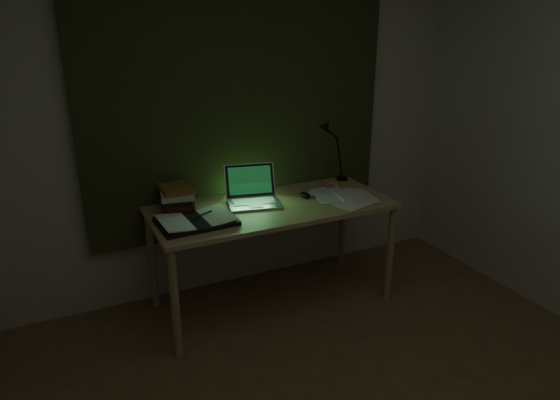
% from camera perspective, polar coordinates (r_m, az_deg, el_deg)
% --- Properties ---
extents(wall_back, '(3.50, 0.00, 2.50)m').
position_cam_1_polar(wall_back, '(3.59, -4.68, 9.09)').
color(wall_back, beige).
rests_on(wall_back, ground).
extents(curtain, '(2.20, 0.06, 2.00)m').
position_cam_1_polar(curtain, '(3.52, -4.54, 12.18)').
color(curtain, '#2B2F17').
rests_on(curtain, wall_back).
extents(desk, '(1.63, 0.71, 0.74)m').
position_cam_1_polar(desk, '(3.51, -0.85, -6.30)').
color(desk, tan).
rests_on(desk, floor).
extents(laptop, '(0.42, 0.46, 0.25)m').
position_cam_1_polar(laptop, '(3.33, -2.98, 1.43)').
color(laptop, silver).
rests_on(laptop, desk).
extents(open_textbook, '(0.48, 0.35, 0.04)m').
position_cam_1_polar(open_textbook, '(3.10, -9.55, -2.31)').
color(open_textbook, white).
rests_on(open_textbook, desk).
extents(book_stack, '(0.24, 0.28, 0.17)m').
position_cam_1_polar(book_stack, '(3.33, -11.76, 0.29)').
color(book_stack, white).
rests_on(book_stack, desk).
extents(loose_papers, '(0.44, 0.46, 0.02)m').
position_cam_1_polar(loose_papers, '(3.54, 6.87, 0.51)').
color(loose_papers, white).
rests_on(loose_papers, desk).
extents(mouse, '(0.07, 0.10, 0.04)m').
position_cam_1_polar(mouse, '(3.50, 2.89, 0.56)').
color(mouse, black).
rests_on(mouse, desk).
extents(sticky_yellow, '(0.09, 0.09, 0.02)m').
position_cam_1_polar(sticky_yellow, '(3.78, 5.91, 1.80)').
color(sticky_yellow, yellow).
rests_on(sticky_yellow, desk).
extents(sticky_pink, '(0.09, 0.09, 0.02)m').
position_cam_1_polar(sticky_pink, '(3.76, 5.55, 1.67)').
color(sticky_pink, '#EC5C92').
rests_on(sticky_pink, desk).
extents(desk_lamp, '(0.32, 0.25, 0.48)m').
position_cam_1_polar(desk_lamp, '(3.87, 7.26, 5.71)').
color(desk_lamp, black).
rests_on(desk_lamp, desk).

